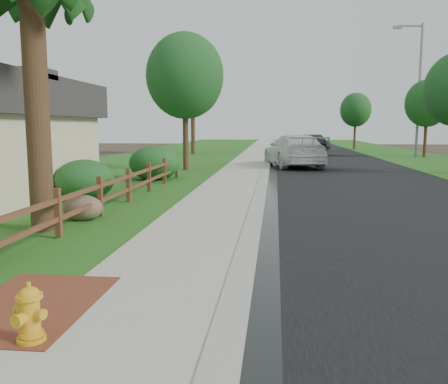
# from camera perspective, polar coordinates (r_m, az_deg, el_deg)

# --- Properties ---
(ground) EXTENTS (120.00, 120.00, 0.00)m
(ground) POSITION_cam_1_polar(r_m,az_deg,el_deg) (6.99, -1.62, -11.95)
(ground) COLOR #32281B
(road) EXTENTS (8.00, 90.00, 0.02)m
(road) POSITION_cam_1_polar(r_m,az_deg,el_deg) (41.74, 11.28, 4.48)
(road) COLOR black
(road) RESTS_ON ground
(curb) EXTENTS (0.40, 90.00, 0.12)m
(curb) POSITION_cam_1_polar(r_m,az_deg,el_deg) (41.58, 5.49, 4.66)
(curb) COLOR gray
(curb) RESTS_ON ground
(wet_gutter) EXTENTS (0.50, 90.00, 0.00)m
(wet_gutter) POSITION_cam_1_polar(r_m,az_deg,el_deg) (41.58, 5.97, 4.60)
(wet_gutter) COLOR black
(wet_gutter) RESTS_ON road
(sidewalk) EXTENTS (2.20, 90.00, 0.10)m
(sidewalk) POSITION_cam_1_polar(r_m,az_deg,el_deg) (41.61, 3.69, 4.66)
(sidewalk) COLOR #AAA294
(sidewalk) RESTS_ON ground
(grass_strip) EXTENTS (1.60, 90.00, 0.06)m
(grass_strip) POSITION_cam_1_polar(r_m,az_deg,el_deg) (41.74, 1.08, 4.66)
(grass_strip) COLOR #1E5618
(grass_strip) RESTS_ON ground
(lawn_near) EXTENTS (9.00, 90.00, 0.04)m
(lawn_near) POSITION_cam_1_polar(r_m,az_deg,el_deg) (42.52, -5.94, 4.67)
(lawn_near) COLOR #1E5618
(lawn_near) RESTS_ON ground
(verge_far) EXTENTS (6.00, 90.00, 0.04)m
(verge_far) POSITION_cam_1_polar(r_m,az_deg,el_deg) (42.91, 20.52, 4.24)
(verge_far) COLOR #1E5618
(verge_far) RESTS_ON ground
(brick_patch) EXTENTS (1.60, 2.40, 0.11)m
(brick_patch) POSITION_cam_1_polar(r_m,az_deg,el_deg) (6.73, -22.27, -12.84)
(brick_patch) COLOR brown
(brick_patch) RESTS_ON ground
(ranch_fence) EXTENTS (0.12, 16.92, 1.10)m
(ranch_fence) POSITION_cam_1_polar(r_m,az_deg,el_deg) (13.78, -12.93, 0.37)
(ranch_fence) COLOR #462617
(ranch_fence) RESTS_ON ground
(fire_hydrant) EXTENTS (0.43, 0.35, 0.66)m
(fire_hydrant) POSITION_cam_1_polar(r_m,az_deg,el_deg) (5.56, -22.33, -13.48)
(fire_hydrant) COLOR orange
(fire_hydrant) RESTS_ON sidewalk
(white_suv) EXTENTS (3.92, 6.86, 1.87)m
(white_suv) POSITION_cam_1_polar(r_m,az_deg,el_deg) (28.42, 8.41, 4.94)
(white_suv) COLOR white
(white_suv) RESTS_ON road
(dark_car_mid) EXTENTS (4.01, 5.65, 1.79)m
(dark_car_mid) POSITION_cam_1_polar(r_m,az_deg,el_deg) (41.22, 9.49, 5.74)
(dark_car_mid) COLOR black
(dark_car_mid) RESTS_ON road
(dark_car_far) EXTENTS (2.99, 4.99, 1.55)m
(dark_car_far) POSITION_cam_1_polar(r_m,az_deg,el_deg) (48.68, 10.71, 5.89)
(dark_car_far) COLOR black
(dark_car_far) RESTS_ON road
(streetlight) EXTENTS (2.33, 0.51, 10.08)m
(streetlight) POSITION_cam_1_polar(r_m,az_deg,el_deg) (39.88, 22.22, 12.11)
(streetlight) COLOR gray
(streetlight) RESTS_ON ground
(boulder) EXTENTS (1.21, 1.06, 0.67)m
(boulder) POSITION_cam_1_polar(r_m,az_deg,el_deg) (12.43, -16.64, -1.87)
(boulder) COLOR brown
(boulder) RESTS_ON ground
(shrub_b) EXTENTS (2.45, 2.45, 1.33)m
(shrub_b) POSITION_cam_1_polar(r_m,az_deg,el_deg) (15.89, -16.44, 1.39)
(shrub_b) COLOR #1C4F22
(shrub_b) RESTS_ON ground
(shrub_d) EXTENTS (2.42, 2.42, 1.53)m
(shrub_d) POSITION_cam_1_polar(r_m,az_deg,el_deg) (21.25, -8.35, 3.47)
(shrub_d) COLOR #1C4F22
(shrub_d) RESTS_ON ground
(tree_near_left) EXTENTS (4.11, 4.11, 7.28)m
(tree_near_left) POSITION_cam_1_polar(r_m,az_deg,el_deg) (25.80, -4.72, 13.71)
(tree_near_left) COLOR #332715
(tree_near_left) RESTS_ON ground
(tree_mid_left) EXTENTS (4.72, 4.72, 8.43)m
(tree_mid_left) POSITION_cam_1_polar(r_m,az_deg,el_deg) (40.67, -3.80, 12.73)
(tree_mid_left) COLOR #332715
(tree_mid_left) RESTS_ON ground
(tree_mid_right) EXTENTS (3.27, 3.27, 5.93)m
(tree_mid_right) POSITION_cam_1_polar(r_m,az_deg,el_deg) (39.67, 23.25, 9.77)
(tree_mid_right) COLOR #332715
(tree_mid_right) RESTS_ON ground
(tree_far_right) EXTENTS (3.14, 3.14, 5.80)m
(tree_far_right) POSITION_cam_1_polar(r_m,az_deg,el_deg) (50.82, 15.55, 9.49)
(tree_far_right) COLOR #332715
(tree_far_right) RESTS_ON ground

